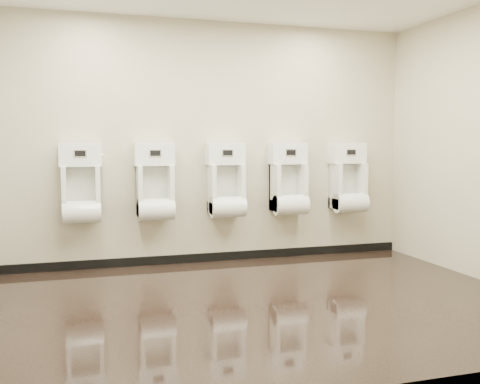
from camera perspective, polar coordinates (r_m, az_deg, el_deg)
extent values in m
cube|color=black|center=(4.77, 1.24, -11.76)|extent=(5.00, 3.50, 0.00)
cube|color=#BFB795|center=(6.25, -3.67, 5.24)|extent=(5.00, 0.02, 2.80)
cube|color=#BFB795|center=(2.95, 11.81, 5.32)|extent=(5.00, 0.02, 2.80)
cube|color=black|center=(6.38, -3.58, -6.96)|extent=(5.00, 0.02, 0.10)
cube|color=white|center=(5.98, -16.58, -0.06)|extent=(0.39, 0.28, 0.56)
cube|color=silver|center=(6.07, -16.59, 0.39)|extent=(0.30, 0.01, 0.44)
cylinder|color=white|center=(5.92, -16.53, -2.06)|extent=(0.39, 0.24, 0.24)
cube|color=white|center=(5.99, -16.68, 3.78)|extent=(0.44, 0.21, 0.24)
cube|color=black|center=(5.88, -16.68, 3.95)|extent=(0.11, 0.01, 0.06)
cube|color=silver|center=(5.88, -16.68, 3.95)|extent=(0.13, 0.01, 0.08)
cylinder|color=silver|center=(6.00, -14.52, 3.83)|extent=(0.01, 0.03, 0.03)
cube|color=white|center=(6.03, -9.05, 0.13)|extent=(0.39, 0.28, 0.56)
cube|color=silver|center=(6.12, -9.17, 0.57)|extent=(0.30, 0.01, 0.44)
cylinder|color=white|center=(5.97, -8.93, -1.85)|extent=(0.39, 0.24, 0.24)
cube|color=white|center=(6.04, -9.15, 3.94)|extent=(0.44, 0.21, 0.24)
cube|color=black|center=(5.93, -9.02, 4.11)|extent=(0.11, 0.01, 0.06)
cube|color=silver|center=(5.94, -9.02, 4.11)|extent=(0.13, 0.01, 0.08)
cylinder|color=silver|center=(6.08, -7.04, 3.97)|extent=(0.01, 0.03, 0.03)
cube|color=white|center=(6.19, -1.49, 0.32)|extent=(0.39, 0.28, 0.56)
cube|color=silver|center=(6.27, -1.71, 0.75)|extent=(0.30, 0.01, 0.44)
cylinder|color=white|center=(6.13, -1.30, -1.61)|extent=(0.39, 0.24, 0.24)
cube|color=white|center=(6.20, -1.59, 4.03)|extent=(0.44, 0.21, 0.24)
cube|color=black|center=(6.10, -1.32, 4.20)|extent=(0.11, 0.01, 0.06)
cube|color=silver|center=(6.10, -1.33, 4.20)|extent=(0.13, 0.01, 0.08)
cylinder|color=silver|center=(6.27, 0.41, 4.04)|extent=(0.01, 0.03, 0.03)
cube|color=white|center=(6.43, 5.20, 0.48)|extent=(0.39, 0.28, 0.56)
cube|color=silver|center=(6.52, 4.89, 0.90)|extent=(0.30, 0.01, 0.44)
cylinder|color=white|center=(6.38, 5.44, -1.37)|extent=(0.39, 0.24, 0.24)
cube|color=white|center=(6.45, 5.10, 4.05)|extent=(0.44, 0.21, 0.24)
cube|color=black|center=(6.35, 5.47, 4.21)|extent=(0.11, 0.01, 0.06)
cube|color=silver|center=(6.35, 5.46, 4.21)|extent=(0.13, 0.01, 0.08)
cylinder|color=silver|center=(6.53, 6.94, 4.05)|extent=(0.01, 0.03, 0.03)
cube|color=white|center=(6.77, 11.44, 0.63)|extent=(0.39, 0.28, 0.56)
cube|color=silver|center=(6.85, 11.08, 1.02)|extent=(0.30, 0.01, 0.44)
cylinder|color=white|center=(6.72, 11.72, -1.13)|extent=(0.39, 0.24, 0.24)
cube|color=white|center=(6.78, 11.35, 4.02)|extent=(0.44, 0.21, 0.24)
cube|color=black|center=(6.68, 11.80, 4.17)|extent=(0.11, 0.01, 0.06)
cube|color=silver|center=(6.69, 11.78, 4.17)|extent=(0.13, 0.01, 0.08)
cylinder|color=silver|center=(6.89, 13.01, 4.01)|extent=(0.01, 0.03, 0.03)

